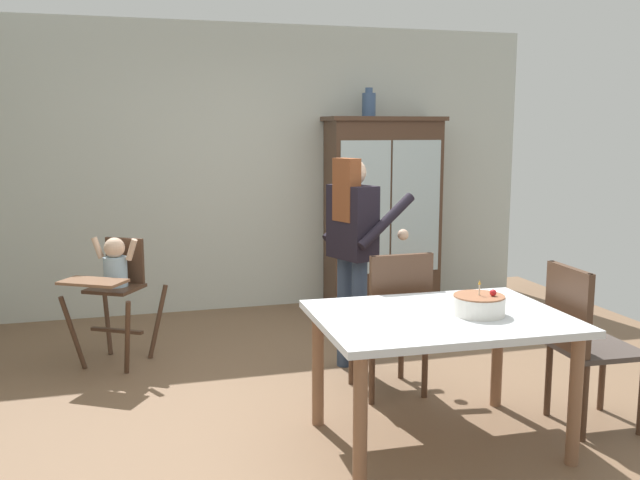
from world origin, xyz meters
TOP-DOWN VIEW (x-y plane):
  - ground_plane at (0.00, 0.00)m, footprint 6.24×6.24m
  - wall_back at (0.00, 2.63)m, footprint 5.32×0.06m
  - china_cabinet at (1.11, 2.37)m, footprint 1.14×0.48m
  - ceramic_vase at (0.96, 2.37)m, footprint 0.13×0.13m
  - high_chair_with_toddler at (-1.42, 1.22)m, footprint 0.79×0.84m
  - adult_person at (0.22, 0.63)m, footprint 0.62×0.61m
  - dining_table at (0.28, -0.66)m, footprint 1.37×1.03m
  - birthday_cake at (0.48, -0.73)m, footprint 0.28×0.28m
  - dining_chair_far_side at (0.31, 0.05)m, footprint 0.45×0.45m
  - dining_chair_right_end at (1.17, -0.69)m, footprint 0.46×0.46m

SIDE VIEW (x-z plane):
  - ground_plane at x=0.00m, z-range 0.00..0.00m
  - dining_chair_far_side at x=0.31m, z-range 0.08..1.04m
  - dining_chair_right_end at x=1.17m, z-range 0.08..1.04m
  - dining_table at x=0.28m, z-range 0.27..1.01m
  - high_chair_with_toddler at x=-1.42m, z-range 0.18..1.13m
  - birthday_cake at x=0.48m, z-range 0.70..0.89m
  - china_cabinet at x=1.11m, z-range 0.01..1.85m
  - adult_person at x=0.22m, z-range 0.20..1.73m
  - wall_back at x=0.00m, z-range 0.00..2.70m
  - ceramic_vase at x=0.96m, z-range 1.83..2.10m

